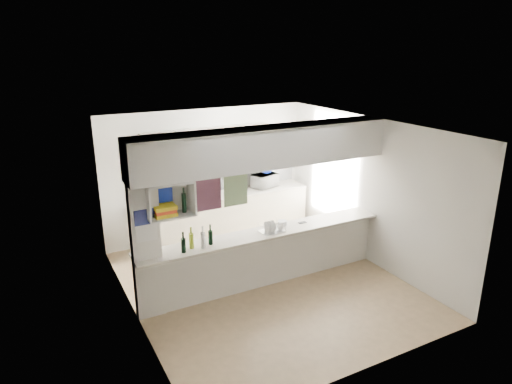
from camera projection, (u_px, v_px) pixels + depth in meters
floor at (265, 284)px, 7.53m from camera, size 4.80×4.80×0.00m
ceiling at (266, 127)px, 6.74m from camera, size 4.80×4.80×0.00m
wall_back at (207, 174)px, 9.15m from camera, size 4.20×0.00×4.20m
wall_left at (130, 235)px, 6.20m from camera, size 0.00×4.80×4.80m
wall_right at (369, 191)px, 8.07m from camera, size 0.00×4.80×4.80m
servery_partition at (255, 189)px, 6.95m from camera, size 4.20×0.50×2.60m
cubby_shelf at (168, 201)px, 6.26m from camera, size 0.65×0.35×0.50m
kitchen_run at (220, 198)px, 9.15m from camera, size 3.60×0.63×2.24m
microwave at (265, 181)px, 9.52m from camera, size 0.59×0.47×0.28m
bowl at (266, 172)px, 9.52m from camera, size 0.23×0.23×0.06m
dish_rack at (272, 227)px, 7.24m from camera, size 0.39×0.30×0.20m
cup at (280, 227)px, 7.31m from camera, size 0.14×0.14×0.09m
wine_bottles at (197, 240)px, 6.64m from camera, size 0.52×0.15×0.34m
plastic_tubs at (283, 223)px, 7.53m from camera, size 0.50×0.18×0.08m
utensil_jar at (201, 193)px, 8.93m from camera, size 0.10×0.10×0.15m
knife_block at (213, 189)px, 9.06m from camera, size 0.12×0.10×0.22m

